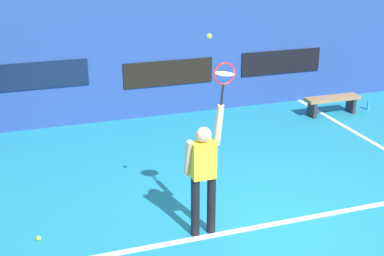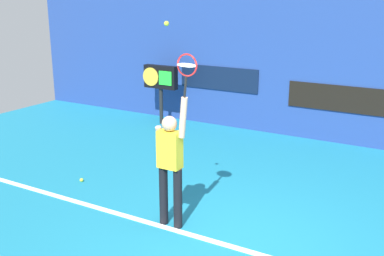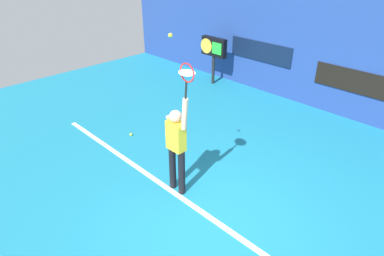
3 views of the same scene
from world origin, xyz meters
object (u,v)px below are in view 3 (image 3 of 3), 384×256
(tennis_ball, at_px, (170,35))
(spare_ball, at_px, (131,134))
(tennis_player, at_px, (176,145))
(tennis_racket, at_px, (187,75))
(scoreboard_clock, at_px, (214,49))

(tennis_ball, xyz_separation_m, spare_ball, (-2.37, 0.67, -2.94))
(tennis_player, xyz_separation_m, tennis_racket, (0.29, -0.00, 1.39))
(tennis_player, height_order, tennis_ball, tennis_ball)
(tennis_racket, bearing_deg, tennis_ball, -160.78)
(scoreboard_clock, bearing_deg, tennis_racket, -52.32)
(tennis_ball, height_order, spare_ball, tennis_ball)
(tennis_player, height_order, spare_ball, tennis_player)
(tennis_player, distance_m, tennis_racket, 1.41)
(tennis_racket, height_order, spare_ball, tennis_racket)
(tennis_racket, relative_size, scoreboard_clock, 0.39)
(spare_ball, bearing_deg, tennis_ball, -15.81)
(tennis_player, height_order, scoreboard_clock, tennis_player)
(tennis_ball, bearing_deg, scoreboard_clock, 125.17)
(tennis_ball, xyz_separation_m, scoreboard_clock, (-3.37, 4.78, -1.77))
(tennis_racket, distance_m, tennis_ball, 0.63)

